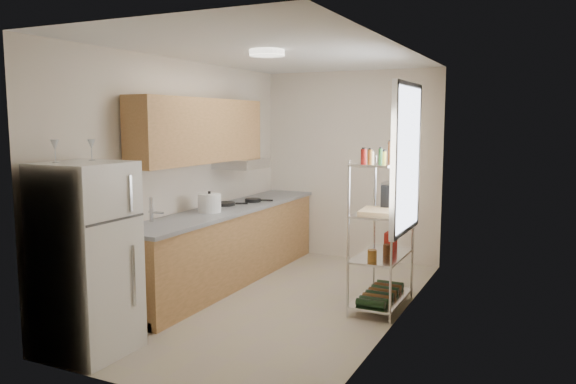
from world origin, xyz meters
name	(u,v)px	position (x,y,z in m)	size (l,w,h in m)	color
room	(281,181)	(0.00, 0.00, 1.30)	(2.52, 4.42, 2.62)	#AFA18E
counter_run	(228,244)	(-0.92, 0.44, 0.45)	(0.63, 3.51, 0.90)	tan
upper_cabinets	(201,131)	(-1.05, 0.10, 1.81)	(0.33, 2.20, 0.72)	tan
range_hood	(241,163)	(-1.00, 0.90, 1.39)	(0.50, 0.60, 0.12)	#B7BABC
window	(407,158)	(1.23, 0.35, 1.55)	(0.06, 1.00, 1.46)	white
bakers_rack	(383,202)	(1.00, 0.30, 1.11)	(0.45, 0.90, 1.73)	silver
ceiling_dome	(267,53)	(0.00, -0.30, 2.57)	(0.34, 0.34, 0.06)	white
refrigerator	(87,259)	(-0.87, -1.84, 0.80)	(0.66, 0.66, 1.59)	silver
wine_glass_a	(55,151)	(-0.98, -2.02, 1.68)	(0.07, 0.07, 0.18)	silver
wine_glass_b	(92,150)	(-0.94, -1.67, 1.68)	(0.06, 0.06, 0.18)	silver
rice_cooker	(210,203)	(-0.92, 0.06, 1.00)	(0.26, 0.26, 0.21)	white
frying_pan_large	(226,204)	(-1.03, 0.56, 0.92)	(0.23, 0.23, 0.04)	black
frying_pan_small	(253,200)	(-0.88, 0.98, 0.92)	(0.20, 0.20, 0.04)	black
cutting_board	(379,211)	(0.99, 0.21, 1.03)	(0.34, 0.44, 0.03)	tan
espresso_machine	(391,196)	(1.04, 0.47, 1.15)	(0.16, 0.24, 0.28)	black
storage_bag	(391,240)	(1.01, 0.61, 0.65)	(0.11, 0.15, 0.17)	#AA2014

